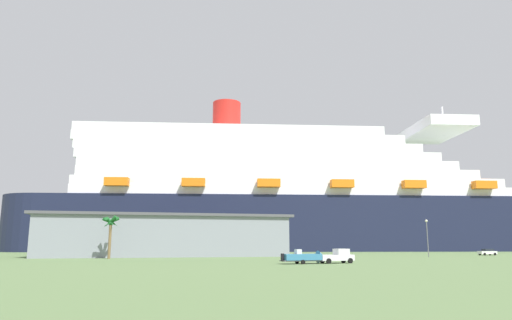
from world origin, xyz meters
TOP-DOWN VIEW (x-y plane):
  - ground_plane at (0.00, 30.00)m, footprint 600.00×600.00m
  - cruise_ship at (15.79, 77.08)m, footprint 224.23×50.20m
  - terminal_building at (-29.59, 21.21)m, footprint 58.88×32.47m
  - pickup_truck at (-1.89, -23.84)m, footprint 5.88×3.10m
  - small_boat_on_trailer at (-7.13, -24.85)m, footprint 8.16×3.22m
  - palm_tree at (-39.58, 2.03)m, footprint 3.48×3.26m
  - street_lamp at (28.61, 2.56)m, footprint 0.56×0.56m
  - parked_car_blue_suv at (-6.32, 20.02)m, footprint 4.48×2.28m
  - parked_car_white_van at (50.44, 12.65)m, footprint 4.47×2.13m

SIDE VIEW (x-z plane):
  - ground_plane at x=0.00m, z-range 0.00..0.00m
  - parked_car_white_van at x=50.44m, z-range 0.04..1.62m
  - parked_car_blue_suv at x=-6.32m, z-range 0.04..1.62m
  - small_boat_on_trailer at x=-7.13m, z-range -0.11..2.04m
  - pickup_truck at x=-1.89m, z-range -0.06..2.14m
  - terminal_building at x=-29.59m, z-range 0.02..9.52m
  - street_lamp at x=28.61m, z-range 1.22..9.45m
  - palm_tree at x=-39.58m, z-range 2.30..10.75m
  - cruise_ship at x=15.79m, z-range -11.42..49.16m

